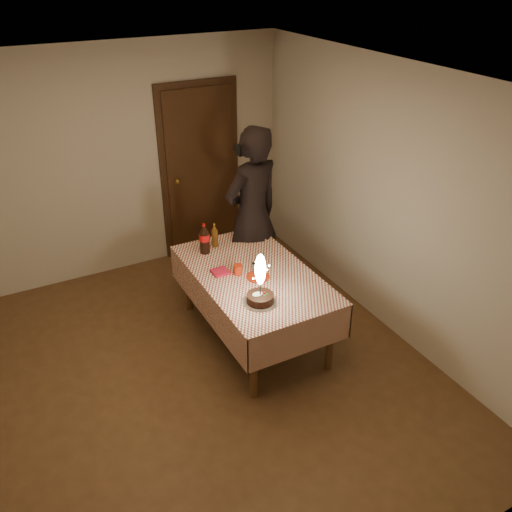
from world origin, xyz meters
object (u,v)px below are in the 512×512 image
object	(u,v)px
cola_bottle	(204,239)
photographer	(252,215)
birthday_cake	(260,289)
clear_cup	(256,267)
red_cup	(238,270)
amber_bottle_left	(215,236)
dining_table	(254,282)
red_plate	(258,277)

from	to	relation	value
cola_bottle	photographer	bearing A→B (deg)	12.29
photographer	birthday_cake	bearing A→B (deg)	-114.64
clear_cup	birthday_cake	bearing A→B (deg)	-113.61
red_cup	photographer	xyz separation A→B (m)	(0.50, 0.66, 0.17)
cola_bottle	amber_bottle_left	distance (m)	0.16
red_cup	amber_bottle_left	world-z (taller)	amber_bottle_left
clear_cup	red_cup	bearing A→B (deg)	168.16
dining_table	birthday_cake	distance (m)	0.54
birthday_cake	clear_cup	xyz separation A→B (m)	(0.20, 0.46, -0.09)
dining_table	photographer	world-z (taller)	photographer
amber_bottle_left	red_cup	bearing A→B (deg)	-93.70
dining_table	cola_bottle	size ratio (longest dim) A/B	5.42
birthday_cake	red_plate	xyz separation A→B (m)	(0.17, 0.37, -0.13)
red_plate	clear_cup	bearing A→B (deg)	73.53
red_cup	clear_cup	world-z (taller)	red_cup
birthday_cake	red_plate	size ratio (longest dim) A/B	2.14
dining_table	photographer	bearing A→B (deg)	63.11
birthday_cake	amber_bottle_left	xyz separation A→B (m)	(0.07, 1.10, -0.02)
photographer	amber_bottle_left	bearing A→B (deg)	-172.83
red_cup	clear_cup	distance (m)	0.17
red_cup	cola_bottle	xyz separation A→B (m)	(-0.10, 0.53, 0.10)
red_cup	amber_bottle_left	size ratio (longest dim) A/B	0.39
amber_bottle_left	red_plate	bearing A→B (deg)	-82.15
red_cup	amber_bottle_left	distance (m)	0.61
dining_table	birthday_cake	world-z (taller)	birthday_cake
cola_bottle	dining_table	bearing A→B (deg)	-67.30
dining_table	red_cup	bearing A→B (deg)	160.75
red_plate	amber_bottle_left	bearing A→B (deg)	97.85
red_cup	photographer	world-z (taller)	photographer
dining_table	amber_bottle_left	bearing A→B (deg)	98.67
dining_table	photographer	distance (m)	0.86
cola_bottle	red_cup	bearing A→B (deg)	-78.94
dining_table	red_plate	world-z (taller)	red_plate
red_plate	birthday_cake	bearing A→B (deg)	-115.35
red_plate	photographer	world-z (taller)	photographer
red_plate	clear_cup	xyz separation A→B (m)	(0.03, 0.10, 0.04)
birthday_cake	photographer	distance (m)	1.28
red_plate	cola_bottle	world-z (taller)	cola_bottle
red_plate	photographer	xyz separation A→B (m)	(0.36, 0.79, 0.22)
red_plate	clear_cup	distance (m)	0.11
red_cup	cola_bottle	distance (m)	0.55
dining_table	photographer	xyz separation A→B (m)	(0.36, 0.71, 0.32)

